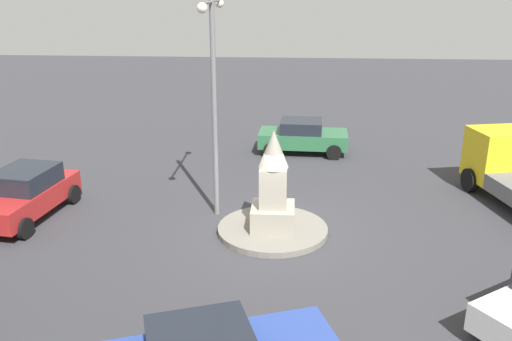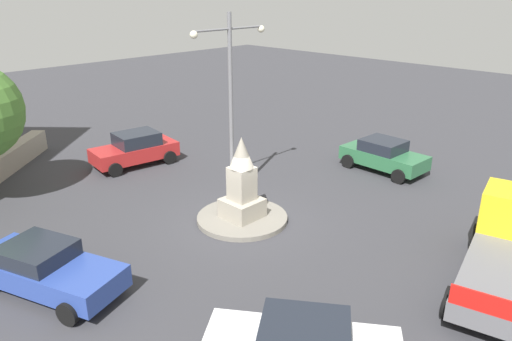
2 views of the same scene
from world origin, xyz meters
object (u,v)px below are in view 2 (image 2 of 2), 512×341
object	(u,v)px
streetlamp	(231,90)
car_blue_passing	(45,268)
monument	(242,184)
truck_yellow_near_island	(511,247)
car_red_approaching	(135,149)
car_green_parked_right	(384,155)

from	to	relation	value
streetlamp	car_blue_passing	size ratio (longest dim) A/B	1.51
monument	truck_yellow_near_island	world-z (taller)	monument
monument	streetlamp	bearing A→B (deg)	-124.09
car_blue_passing	truck_yellow_near_island	xyz separation A→B (m)	(-9.72, 8.97, 0.28)
truck_yellow_near_island	car_blue_passing	bearing A→B (deg)	-42.73
streetlamp	car_red_approaching	bearing A→B (deg)	-83.66
monument	car_red_approaching	world-z (taller)	monument
car_red_approaching	car_green_parked_right	world-z (taller)	car_red_approaching
monument	streetlamp	distance (m)	3.69
streetlamp	car_green_parked_right	world-z (taller)	streetlamp
streetlamp	car_blue_passing	world-z (taller)	streetlamp
monument	car_red_approaching	size ratio (longest dim) A/B	0.73
car_blue_passing	truck_yellow_near_island	size ratio (longest dim) A/B	0.78
streetlamp	car_red_approaching	xyz separation A→B (m)	(0.67, -6.02, -3.56)
streetlamp	car_blue_passing	bearing A→B (deg)	7.75
car_red_approaching	streetlamp	bearing A→B (deg)	96.34
car_blue_passing	car_green_parked_right	world-z (taller)	car_green_parked_right
streetlamp	truck_yellow_near_island	world-z (taller)	streetlamp
car_red_approaching	car_blue_passing	bearing A→B (deg)	43.68
car_green_parked_right	monument	bearing A→B (deg)	-6.74
car_red_approaching	car_green_parked_right	xyz separation A→B (m)	(-7.56, 8.85, -0.05)
car_red_approaching	truck_yellow_near_island	size ratio (longest dim) A/B	0.68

